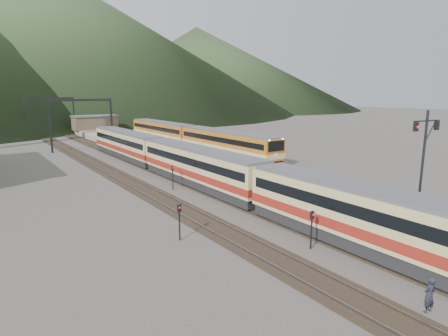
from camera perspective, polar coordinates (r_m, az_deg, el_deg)
track_main at (r=49.88m, az=-13.03°, el=0.91°), size 2.60×200.00×0.23m
track_far at (r=48.31m, az=-18.53°, el=0.28°), size 2.60×200.00×0.23m
track_second at (r=55.08m, az=-1.86°, el=2.17°), size 2.60×200.00×0.23m
platform at (r=50.35m, az=-6.28°, el=1.73°), size 8.00×100.00×1.00m
gantry_near at (r=62.63m, az=-20.88°, el=7.63°), size 9.55×0.25×8.00m
gantry_far at (r=87.08m, az=-24.96°, el=8.16°), size 9.55×0.25×8.00m
station_shed at (r=87.18m, az=-19.06°, el=6.61°), size 9.40×4.40×3.10m
hill_b at (r=242.22m, az=-24.18°, el=17.21°), size 220.00×220.00×75.00m
hill_c at (r=251.32m, az=-4.17°, el=15.02°), size 160.00×160.00×50.00m
main_train at (r=35.78m, az=-3.83°, el=0.15°), size 2.77×56.88×3.38m
second_train at (r=60.27m, az=-5.21°, el=4.82°), size 2.97×40.40×3.62m
signal_mast at (r=24.10m, az=28.07°, el=1.35°), size 2.19×0.45×6.94m
short_signal_a at (r=22.20m, az=13.21°, el=-8.44°), size 0.24×0.19×2.27m
short_signal_b at (r=34.96m, az=-7.84°, el=-0.97°), size 0.26×0.23×2.27m
short_signal_c at (r=23.03m, az=-6.83°, el=-7.48°), size 0.26×0.22×2.27m
worker at (r=18.20m, az=28.80°, el=-16.58°), size 0.59×0.42×1.53m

